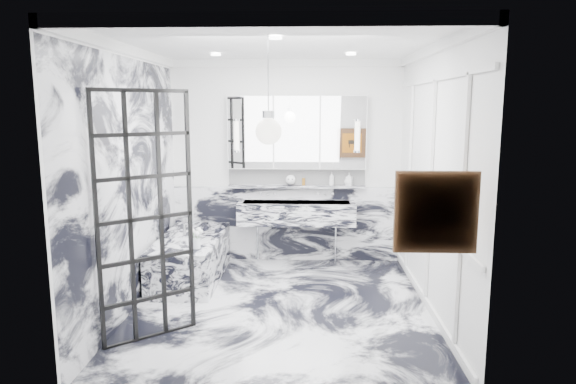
{
  "coord_description": "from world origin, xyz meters",
  "views": [
    {
      "loc": [
        0.28,
        -5.34,
        2.18
      ],
      "look_at": [
        0.07,
        0.5,
        1.2
      ],
      "focal_mm": 32.0,
      "sensor_mm": 36.0,
      "label": 1
    }
  ],
  "objects_px": {
    "mirror_cabinet": "(297,132)",
    "bathtub": "(191,258)",
    "crittall_door": "(146,218)",
    "trough_sink": "(296,213)"
  },
  "relations": [
    {
      "from": "mirror_cabinet",
      "to": "bathtub",
      "type": "relative_size",
      "value": 1.15
    },
    {
      "from": "crittall_door",
      "to": "trough_sink",
      "type": "bearing_deg",
      "value": 22.36
    },
    {
      "from": "mirror_cabinet",
      "to": "trough_sink",
      "type": "bearing_deg",
      "value": -90.0
    },
    {
      "from": "crittall_door",
      "to": "mirror_cabinet",
      "type": "xyz_separation_m",
      "value": [
        1.34,
        2.51,
        0.66
      ]
    },
    {
      "from": "trough_sink",
      "to": "bathtub",
      "type": "relative_size",
      "value": 0.97
    },
    {
      "from": "crittall_door",
      "to": "trough_sink",
      "type": "relative_size",
      "value": 1.45
    },
    {
      "from": "crittall_door",
      "to": "bathtub",
      "type": "height_order",
      "value": "crittall_door"
    },
    {
      "from": "trough_sink",
      "to": "mirror_cabinet",
      "type": "relative_size",
      "value": 0.84
    },
    {
      "from": "trough_sink",
      "to": "bathtub",
      "type": "bearing_deg",
      "value": -153.52
    },
    {
      "from": "crittall_door",
      "to": "bathtub",
      "type": "distance_m",
      "value": 1.89
    }
  ]
}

